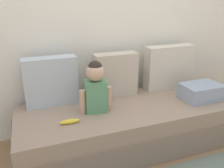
{
  "coord_description": "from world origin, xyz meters",
  "views": [
    {
      "loc": [
        -0.86,
        -1.89,
        1.41
      ],
      "look_at": [
        -0.15,
        0.0,
        0.67
      ],
      "focal_mm": 37.94,
      "sensor_mm": 36.0,
      "label": 1
    }
  ],
  "objects": [
    {
      "name": "throw_pillow_left",
      "position": [
        -0.66,
        0.31,
        0.66
      ],
      "size": [
        0.5,
        0.16,
        0.47
      ],
      "primitive_type": "cube",
      "color": "#B2BCC6",
      "rests_on": "couch"
    },
    {
      "name": "folded_blanket",
      "position": [
        0.79,
        -0.1,
        0.5
      ],
      "size": [
        0.4,
        0.28,
        0.16
      ],
      "primitive_type": "cube",
      "color": "#8E9EB2",
      "rests_on": "couch"
    },
    {
      "name": "couch",
      "position": [
        0.0,
        0.0,
        0.21
      ],
      "size": [
        2.13,
        0.82,
        0.42
      ],
      "color": "#826C5B",
      "rests_on": "ground"
    },
    {
      "name": "ground_plane",
      "position": [
        0.0,
        0.0,
        0.0
      ],
      "size": [
        12.0,
        12.0,
        0.0
      ],
      "primitive_type": "plane",
      "color": "#93704C"
    },
    {
      "name": "toddler",
      "position": [
        -0.31,
        0.01,
        0.67
      ],
      "size": [
        0.3,
        0.16,
        0.48
      ],
      "color": "#568E66",
      "rests_on": "couch"
    },
    {
      "name": "throw_pillow_right",
      "position": [
        0.66,
        0.31,
        0.67
      ],
      "size": [
        0.58,
        0.16,
        0.49
      ],
      "primitive_type": "cube",
      "color": "beige",
      "rests_on": "couch"
    },
    {
      "name": "throw_pillow_center",
      "position": [
        0.0,
        0.31,
        0.65
      ],
      "size": [
        0.45,
        0.16,
        0.46
      ],
      "primitive_type": "cube",
      "color": "#C1B29E",
      "rests_on": "couch"
    },
    {
      "name": "banana",
      "position": [
        -0.58,
        -0.14,
        0.44
      ],
      "size": [
        0.17,
        0.05,
        0.04
      ],
      "primitive_type": "ellipsoid",
      "rotation": [
        0.0,
        0.0,
        -0.03
      ],
      "color": "yellow",
      "rests_on": "couch"
    },
    {
      "name": "back_wall",
      "position": [
        0.0,
        0.54,
        1.11
      ],
      "size": [
        5.33,
        0.1,
        2.23
      ],
      "primitive_type": "cube",
      "color": "silver",
      "rests_on": "ground"
    }
  ]
}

